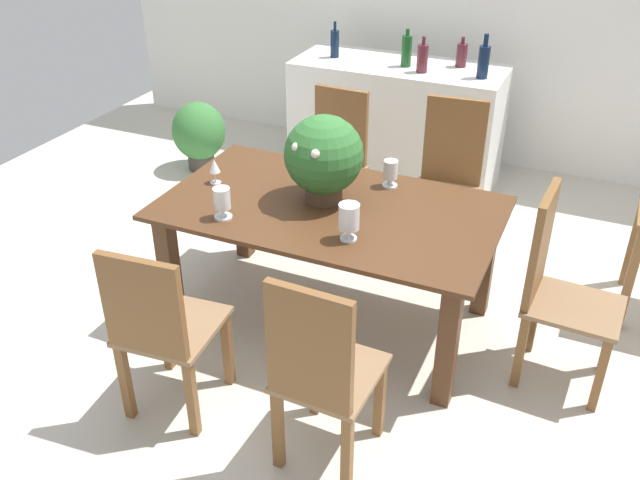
% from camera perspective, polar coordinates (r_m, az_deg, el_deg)
% --- Properties ---
extents(ground_plane, '(7.04, 7.04, 0.00)m').
position_cam_1_polar(ground_plane, '(4.30, 1.40, -5.40)').
color(ground_plane, beige).
extents(back_wall, '(6.40, 0.10, 2.60)m').
position_cam_1_polar(back_wall, '(6.09, 11.59, 18.39)').
color(back_wall, white).
rests_on(back_wall, ground).
extents(dining_table, '(1.85, 1.08, 0.75)m').
position_cam_1_polar(dining_table, '(3.87, 0.82, 1.04)').
color(dining_table, '#4C2D19').
rests_on(dining_table, ground).
extents(chair_foot_end, '(0.49, 0.43, 1.06)m').
position_cam_1_polar(chair_foot_end, '(3.67, 18.85, -3.44)').
color(chair_foot_end, brown).
rests_on(chair_foot_end, ground).
extents(chair_far_right, '(0.46, 0.44, 1.07)m').
position_cam_1_polar(chair_far_right, '(4.68, 10.62, 5.49)').
color(chair_far_right, brown).
rests_on(chair_far_right, ground).
extents(chair_near_left, '(0.47, 0.50, 0.97)m').
position_cam_1_polar(chair_near_left, '(3.33, -13.04, -6.93)').
color(chair_near_left, brown).
rests_on(chair_near_left, ground).
extents(chair_near_right, '(0.43, 0.47, 1.04)m').
position_cam_1_polar(chair_near_right, '(2.97, 0.02, -10.73)').
color(chair_near_right, brown).
rests_on(chair_near_right, ground).
extents(chair_far_left, '(0.45, 0.44, 1.02)m').
position_cam_1_polar(chair_far_left, '(4.91, 1.27, 7.00)').
color(chair_far_left, brown).
rests_on(chair_far_left, ground).
extents(flower_centerpiece, '(0.43, 0.43, 0.49)m').
position_cam_1_polar(flower_centerpiece, '(3.76, 0.31, 6.89)').
color(flower_centerpiece, '#4C3828').
rests_on(flower_centerpiece, dining_table).
extents(crystal_vase_left, '(0.10, 0.10, 0.18)m').
position_cam_1_polar(crystal_vase_left, '(3.67, -8.09, 3.26)').
color(crystal_vase_left, silver).
rests_on(crystal_vase_left, dining_table).
extents(crystal_vase_center_near, '(0.09, 0.09, 0.16)m').
position_cam_1_polar(crystal_vase_center_near, '(4.01, 5.83, 5.63)').
color(crystal_vase_center_near, silver).
rests_on(crystal_vase_center_near, dining_table).
extents(crystal_vase_right, '(0.11, 0.11, 0.20)m').
position_cam_1_polar(crystal_vase_right, '(3.43, 2.40, 1.82)').
color(crystal_vase_right, silver).
rests_on(crystal_vase_right, dining_table).
extents(wine_glass, '(0.07, 0.07, 0.15)m').
position_cam_1_polar(wine_glass, '(4.07, -8.71, 5.99)').
color(wine_glass, silver).
rests_on(wine_glass, dining_table).
extents(kitchen_counter, '(1.63, 0.67, 0.99)m').
position_cam_1_polar(kitchen_counter, '(5.68, 6.28, 9.43)').
color(kitchen_counter, silver).
rests_on(kitchen_counter, ground).
extents(wine_bottle_dark, '(0.07, 0.07, 0.28)m').
position_cam_1_polar(wine_bottle_dark, '(5.64, 1.23, 15.92)').
color(wine_bottle_dark, '#0F1E38').
rests_on(wine_bottle_dark, kitchen_counter).
extents(wine_bottle_clear, '(0.08, 0.08, 0.22)m').
position_cam_1_polar(wine_bottle_clear, '(5.50, 11.61, 14.74)').
color(wine_bottle_clear, '#511E28').
rests_on(wine_bottle_clear, kitchen_counter).
extents(wine_bottle_amber, '(0.08, 0.08, 0.26)m').
position_cam_1_polar(wine_bottle_amber, '(5.31, 8.45, 14.62)').
color(wine_bottle_amber, '#511E28').
rests_on(wine_bottle_amber, kitchen_counter).
extents(wine_bottle_tall, '(0.08, 0.08, 0.32)m').
position_cam_1_polar(wine_bottle_tall, '(5.25, 13.35, 14.18)').
color(wine_bottle_tall, '#0F1E38').
rests_on(wine_bottle_tall, kitchen_counter).
extents(wine_bottle_green, '(0.08, 0.08, 0.28)m').
position_cam_1_polar(wine_bottle_green, '(5.44, 7.15, 15.25)').
color(wine_bottle_green, '#194C1E').
rests_on(wine_bottle_green, kitchen_counter).
extents(potted_plant_floor, '(0.45, 0.45, 0.59)m').
position_cam_1_polar(potted_plant_floor, '(6.02, -9.96, 8.67)').
color(potted_plant_floor, '#423D38').
rests_on(potted_plant_floor, ground).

